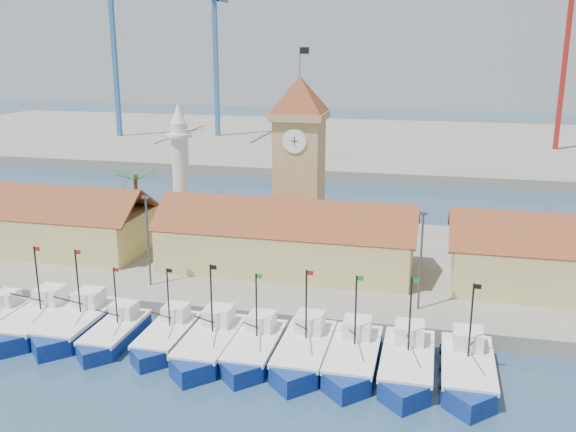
# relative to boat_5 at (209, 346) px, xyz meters

# --- Properties ---
(ground) EXTENTS (400.00, 400.00, 0.00)m
(ground) POSITION_rel_boat_5_xyz_m (2.34, -2.03, -0.82)
(ground) COLOR navy
(ground) RESTS_ON ground
(quay) EXTENTS (140.00, 32.00, 1.50)m
(quay) POSITION_rel_boat_5_xyz_m (2.34, 21.97, -0.07)
(quay) COLOR gray
(quay) RESTS_ON ground
(terminal) EXTENTS (240.00, 80.00, 2.00)m
(terminal) POSITION_rel_boat_5_xyz_m (2.34, 107.97, 0.18)
(terminal) COLOR gray
(terminal) RESTS_ON ground
(boat_1) EXTENTS (3.87, 10.60, 8.02)m
(boat_1) POSITION_rel_boat_5_xyz_m (-16.46, 0.79, 0.01)
(boat_1) COLOR navy
(boat_1) RESTS_ON ground
(boat_2) EXTENTS (3.82, 10.45, 7.91)m
(boat_2) POSITION_rel_boat_5_xyz_m (-12.69, 1.08, -0.00)
(boat_2) COLOR navy
(boat_2) RESTS_ON ground
(boat_3) EXTENTS (3.31, 9.07, 6.86)m
(boat_3) POSITION_rel_boat_5_xyz_m (-8.67, 0.32, -0.11)
(boat_3) COLOR navy
(boat_3) RESTS_ON ground
(boat_4) EXTENTS (3.39, 9.29, 7.03)m
(boat_4) POSITION_rel_boat_5_xyz_m (-4.05, 0.74, -0.10)
(boat_4) COLOR navy
(boat_4) RESTS_ON ground
(boat_5) EXTENTS (3.84, 10.52, 7.96)m
(boat_5) POSITION_rel_boat_5_xyz_m (0.00, 0.00, 0.00)
(boat_5) COLOR navy
(boat_5) RESTS_ON ground
(boat_6) EXTENTS (3.57, 9.77, 7.39)m
(boat_6) POSITION_rel_boat_5_xyz_m (3.73, 0.30, -0.06)
(boat_6) COLOR navy
(boat_6) RESTS_ON ground
(boat_7) EXTENTS (3.84, 10.52, 7.96)m
(boat_7) POSITION_rel_boat_5_xyz_m (7.77, 0.48, 0.00)
(boat_7) COLOR navy
(boat_7) RESTS_ON ground
(boat_8) EXTENTS (3.80, 10.41, 7.88)m
(boat_8) POSITION_rel_boat_5_xyz_m (11.72, 0.40, -0.01)
(boat_8) COLOR navy
(boat_8) RESTS_ON ground
(boat_9) EXTENTS (3.92, 10.73, 8.12)m
(boat_9) POSITION_rel_boat_5_xyz_m (15.90, 0.23, 0.02)
(boat_9) COLOR navy
(boat_9) RESTS_ON ground
(boat_10) EXTENTS (3.88, 10.64, 8.05)m
(boat_10) POSITION_rel_boat_5_xyz_m (20.38, 0.26, 0.01)
(boat_10) COLOR navy
(boat_10) RESTS_ON ground
(hall_left) EXTENTS (31.20, 10.13, 7.61)m
(hall_left) POSITION_rel_boat_5_xyz_m (-29.66, 17.97, 3.16)
(hall_left) COLOR tan
(hall_left) RESTS_ON quay
(hall_center) EXTENTS (27.04, 10.13, 7.61)m
(hall_center) POSITION_rel_boat_5_xyz_m (2.34, 17.97, 3.16)
(hall_center) COLOR tan
(hall_center) RESTS_ON quay
(clock_tower) EXTENTS (5.80, 5.80, 22.70)m
(clock_tower) POSITION_rel_boat_5_xyz_m (2.34, 23.96, 11.14)
(clock_tower) COLOR tan
(clock_tower) RESTS_ON quay
(minaret) EXTENTS (3.00, 3.00, 16.30)m
(minaret) POSITION_rel_boat_5_xyz_m (-12.66, 25.97, 8.91)
(minaret) COLOR silver
(minaret) RESTS_ON quay
(palm_tree) EXTENTS (5.60, 5.03, 8.39)m
(palm_tree) POSITION_rel_boat_5_xyz_m (-17.66, 23.97, 5.42)
(palm_tree) COLOR brown
(palm_tree) RESTS_ON quay
(lamp_posts) EXTENTS (80.70, 0.25, 9.03)m
(lamp_posts) POSITION_rel_boat_5_xyz_m (2.84, 9.97, 5.65)
(lamp_posts) COLOR #3F3F44
(lamp_posts) RESTS_ON quay
(crane_blue_far) EXTENTS (1.00, 33.42, 46.83)m
(crane_blue_far) POSITION_rel_boat_5_xyz_m (-59.42, 98.58, 27.20)
(crane_blue_far) COLOR #32669B
(crane_blue_far) RESTS_ON terminal
(crane_blue_near) EXTENTS (1.00, 31.14, 40.14)m
(crane_blue_near) POSITION_rel_boat_5_xyz_m (-35.94, 104.73, 23.33)
(crane_blue_near) COLOR #32669B
(crane_blue_near) RESTS_ON terminal
(crane_red_right) EXTENTS (1.00, 33.45, 45.82)m
(crane_red_right) POSITION_rel_boat_5_xyz_m (42.29, 101.55, 26.65)
(crane_red_right) COLOR #A41D19
(crane_red_right) RESTS_ON terminal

